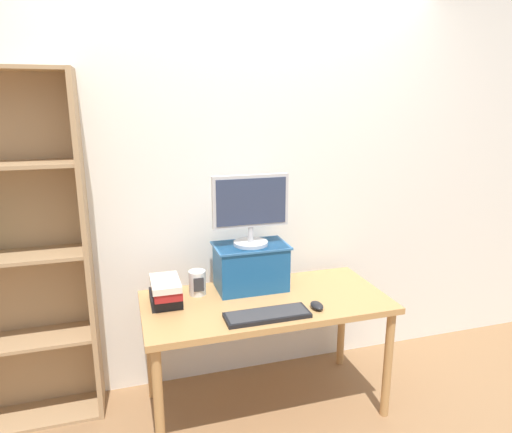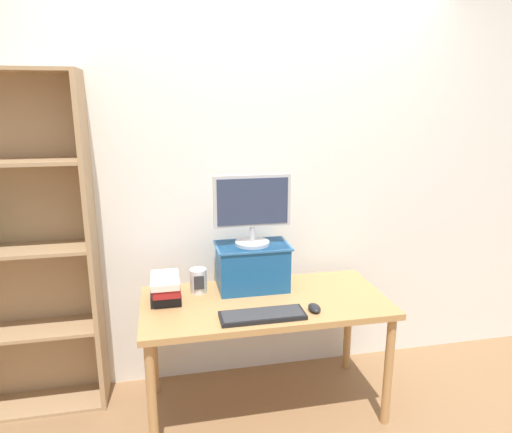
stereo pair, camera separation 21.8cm
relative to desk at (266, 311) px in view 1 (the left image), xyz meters
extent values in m
plane|color=olive|center=(0.00, 0.00, -0.63)|extent=(12.00, 12.00, 0.00)
cube|color=silver|center=(0.00, 0.47, 0.67)|extent=(7.00, 0.08, 2.60)
cube|color=#B7844C|center=(0.00, 0.00, 0.06)|extent=(1.40, 0.67, 0.04)
cylinder|color=#B7844C|center=(-0.65, -0.29, -0.29)|extent=(0.05, 0.05, 0.67)
cylinder|color=#B7844C|center=(0.65, -0.29, -0.29)|extent=(0.05, 0.05, 0.67)
cylinder|color=#B7844C|center=(-0.65, 0.29, -0.29)|extent=(0.05, 0.05, 0.67)
cylinder|color=#B7844C|center=(0.65, 0.29, -0.29)|extent=(0.05, 0.05, 0.67)
cube|color=tan|center=(-0.96, 0.29, 0.36)|extent=(0.03, 0.28, 1.98)
cube|color=tan|center=(-1.38, 0.42, 0.36)|extent=(0.86, 0.01, 1.98)
cube|color=tan|center=(-1.38, 0.29, -0.62)|extent=(0.81, 0.27, 0.02)
cube|color=tan|center=(-1.38, 0.29, -0.12)|extent=(0.81, 0.27, 0.02)
cube|color=tan|center=(-1.38, 0.29, 0.37)|extent=(0.81, 0.27, 0.02)
cube|color=#195189|center=(-0.04, 0.18, 0.21)|extent=(0.41, 0.26, 0.28)
cube|color=#2D669E|center=(-0.04, 0.18, 0.35)|extent=(0.44, 0.28, 0.01)
cylinder|color=#B7B7BA|center=(-0.04, 0.18, 0.36)|extent=(0.21, 0.21, 0.02)
cylinder|color=#B7B7BA|center=(-0.04, 0.18, 0.42)|extent=(0.03, 0.03, 0.09)
cube|color=#B7B7BA|center=(-0.04, 0.18, 0.62)|extent=(0.45, 0.04, 0.31)
cube|color=#2D3851|center=(-0.04, 0.16, 0.62)|extent=(0.42, 0.00, 0.27)
cube|color=black|center=(-0.06, -0.22, 0.09)|extent=(0.45, 0.16, 0.02)
cube|color=#333335|center=(-0.06, -0.22, 0.10)|extent=(0.43, 0.14, 0.00)
ellipsoid|color=black|center=(0.23, -0.20, 0.09)|extent=(0.06, 0.10, 0.04)
cube|color=black|center=(-0.56, 0.11, 0.11)|extent=(0.17, 0.22, 0.07)
cube|color=maroon|center=(-0.55, 0.10, 0.16)|extent=(0.15, 0.26, 0.05)
cube|color=silver|center=(-0.56, 0.09, 0.21)|extent=(0.16, 0.26, 0.04)
cylinder|color=silver|center=(-0.36, 0.18, 0.15)|extent=(0.10, 0.10, 0.15)
cube|color=#2D2D30|center=(-0.36, 0.13, 0.16)|extent=(0.06, 0.00, 0.08)
camera|label=1|loc=(-0.76, -2.31, 1.19)|focal=32.00mm
camera|label=2|loc=(-0.54, -2.36, 1.19)|focal=32.00mm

